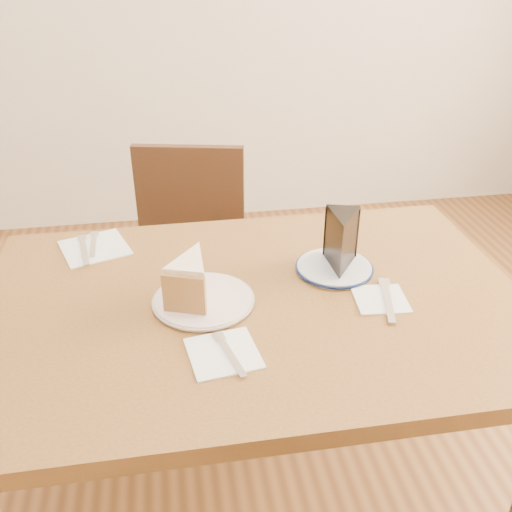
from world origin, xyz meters
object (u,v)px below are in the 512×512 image
(chair_far, at_px, (187,270))
(carrot_cake, at_px, (193,278))
(table, at_px, (255,334))
(chocolate_cake, at_px, (341,244))
(plate_cream, at_px, (204,300))
(plate_navy, at_px, (334,268))

(chair_far, relative_size, carrot_cake, 6.96)
(carrot_cake, bearing_deg, chair_far, 109.32)
(table, height_order, chocolate_cake, chocolate_cake)
(table, xyz_separation_m, plate_cream, (-0.11, 0.00, 0.10))
(table, bearing_deg, chair_far, 102.23)
(plate_cream, relative_size, plate_navy, 1.20)
(table, distance_m, chocolate_cake, 0.29)
(table, height_order, carrot_cake, carrot_cake)
(chair_far, bearing_deg, table, 114.62)
(plate_cream, height_order, chocolate_cake, chocolate_cake)
(chocolate_cake, bearing_deg, plate_navy, -19.73)
(plate_navy, distance_m, chocolate_cake, 0.07)
(chair_far, height_order, carrot_cake, chair_far)
(table, distance_m, plate_cream, 0.15)
(table, bearing_deg, plate_navy, 23.16)
(carrot_cake, height_order, chocolate_cake, chocolate_cake)
(plate_navy, bearing_deg, plate_cream, -164.98)
(plate_cream, height_order, carrot_cake, carrot_cake)
(table, relative_size, carrot_cake, 9.71)
(plate_cream, bearing_deg, plate_navy, 15.02)
(table, bearing_deg, plate_cream, 178.75)
(plate_navy, bearing_deg, carrot_cake, -168.48)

